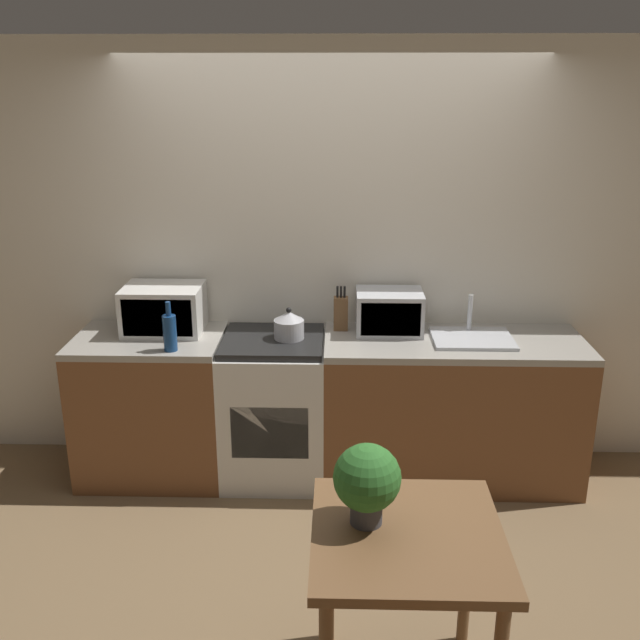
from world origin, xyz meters
name	(u,v)px	position (x,y,z in m)	size (l,w,h in m)	color
ground_plane	(326,539)	(0.00, 0.00, 0.00)	(16.00, 16.00, 0.00)	brown
wall_back	(329,259)	(0.00, 1.03, 1.30)	(10.00, 0.06, 2.60)	silver
counter_left_run	(153,406)	(-1.08, 0.69, 0.45)	(0.88, 0.62, 0.90)	brown
counter_right_run	(451,409)	(0.75, 0.69, 0.45)	(1.54, 0.62, 0.90)	brown
stove_range	(274,407)	(-0.33, 0.69, 0.45)	(0.62, 0.62, 0.90)	silver
kettle	(289,325)	(-0.23, 0.70, 0.98)	(0.18, 0.18, 0.19)	#B7B7BC
microwave	(164,309)	(-1.00, 0.80, 1.04)	(0.47, 0.36, 0.28)	silver
bottle	(170,332)	(-0.89, 0.48, 1.01)	(0.08, 0.08, 0.29)	navy
knife_block	(341,313)	(0.07, 0.86, 1.01)	(0.09, 0.07, 0.28)	brown
toaster_oven	(389,312)	(0.37, 0.83, 1.03)	(0.40, 0.30, 0.25)	silver
sink_basin	(472,337)	(0.85, 0.70, 0.92)	(0.47, 0.37, 0.24)	silver
dining_table	(406,559)	(0.32, -1.03, 0.65)	(0.71, 0.73, 0.78)	brown
potted_plant	(367,480)	(0.17, -0.97, 0.96)	(0.25, 0.25, 0.32)	#424247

